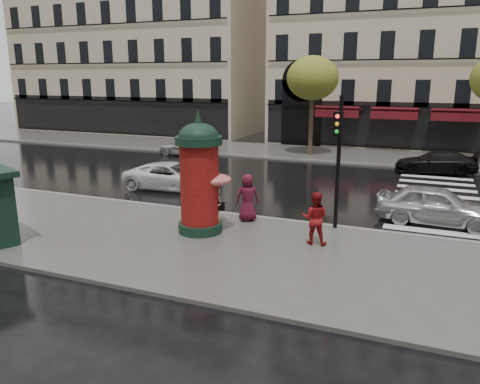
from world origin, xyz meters
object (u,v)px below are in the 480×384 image
at_px(car_silver, 436,205).
at_px(man_burgundy, 248,198).
at_px(woman_umbrella, 216,193).
at_px(car_far_silver, 187,146).
at_px(car_white, 172,176).
at_px(car_black, 436,162).
at_px(woman_red, 315,218).
at_px(traffic_light, 338,150).
at_px(morris_column, 199,174).

bearing_deg(car_silver, man_burgundy, 115.12).
xyz_separation_m(woman_umbrella, car_far_silver, (-8.81, 14.16, -0.83)).
height_order(woman_umbrella, man_burgundy, woman_umbrella).
relative_size(car_white, car_black, 1.06).
distance_m(man_burgundy, car_far_silver, 15.70).
xyz_separation_m(woman_red, car_silver, (3.55, 4.09, -0.25)).
bearing_deg(car_white, man_burgundy, -128.28).
relative_size(traffic_light, car_black, 1.05).
height_order(woman_red, car_silver, woman_red).
height_order(morris_column, car_black, morris_column).
xyz_separation_m(woman_umbrella, morris_column, (-0.49, -0.21, 0.64)).
bearing_deg(woman_umbrella, car_white, 132.34).
height_order(woman_red, man_burgundy, man_burgundy).
height_order(car_silver, car_white, car_silver).
xyz_separation_m(car_silver, car_white, (-11.71, 1.06, -0.08)).
relative_size(woman_umbrella, woman_red, 1.23).
relative_size(car_silver, car_black, 0.97).
bearing_deg(morris_column, man_burgundy, 59.35).
bearing_deg(morris_column, traffic_light, 26.35).
xyz_separation_m(morris_column, car_silver, (7.46, 4.36, -1.41)).
height_order(car_black, car_far_silver, car_far_silver).
bearing_deg(woman_red, car_white, -38.32).
height_order(woman_umbrella, car_silver, woman_umbrella).
bearing_deg(car_silver, car_black, 3.09).
distance_m(woman_umbrella, car_black, 15.80).
xyz_separation_m(car_black, car_far_silver, (-15.78, 0.00, 0.03)).
height_order(woman_umbrella, woman_red, woman_umbrella).
distance_m(woman_umbrella, car_white, 7.10).
xyz_separation_m(traffic_light, car_black, (3.27, 12.29, -2.26)).
bearing_deg(morris_column, car_silver, 30.30).
xyz_separation_m(traffic_light, car_white, (-8.45, 3.34, -2.25)).
height_order(traffic_light, car_white, traffic_light).
xyz_separation_m(man_burgundy, car_black, (6.42, 12.60, -0.36)).
relative_size(woman_umbrella, car_black, 0.48).
bearing_deg(car_far_silver, woman_red, 44.12).
distance_m(woman_red, car_white, 9.65).
distance_m(car_white, car_far_silver, 9.83).
relative_size(man_burgundy, car_white, 0.38).
bearing_deg(car_white, woman_red, -126.00).
distance_m(traffic_light, car_black, 12.91).
xyz_separation_m(woman_red, traffic_light, (0.29, 1.81, 1.93)).
height_order(woman_red, car_white, woman_red).
relative_size(woman_red, car_far_silver, 0.44).
relative_size(traffic_light, car_far_silver, 1.18).
bearing_deg(traffic_light, man_burgundy, -174.35).
relative_size(woman_red, car_silver, 0.40).
relative_size(man_burgundy, traffic_light, 0.38).
xyz_separation_m(woman_umbrella, man_burgundy, (0.55, 1.56, -0.49)).
relative_size(man_burgundy, car_silver, 0.41).
xyz_separation_m(traffic_light, car_silver, (3.26, 2.28, -2.18)).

